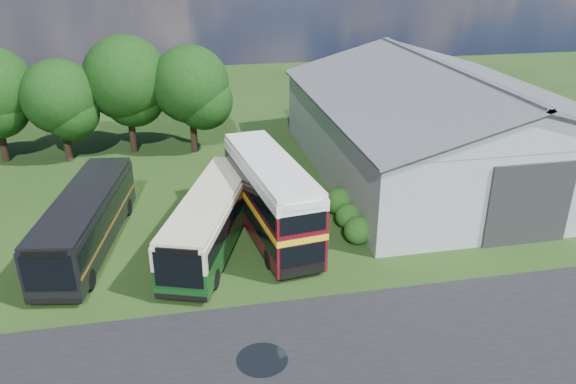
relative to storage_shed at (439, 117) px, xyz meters
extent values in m
plane|color=#193410|center=(-15.00, -15.98, -4.17)|extent=(120.00, 120.00, 0.00)
cube|color=black|center=(-12.00, -18.98, -4.17)|extent=(60.00, 8.00, 0.02)
cylinder|color=black|center=(-16.50, -18.98, -4.17)|extent=(2.20, 2.20, 0.01)
cube|color=gray|center=(0.00, 0.02, -1.42)|extent=(18.00, 24.00, 5.50)
cube|color=#2D3033|center=(0.00, -12.06, -1.67)|extent=(5.20, 0.18, 5.00)
cylinder|color=black|center=(-33.00, 8.52, -2.46)|extent=(0.56, 0.56, 3.42)
cylinder|color=black|center=(-28.00, 7.52, -2.64)|extent=(0.56, 0.56, 3.06)
sphere|color=black|center=(-28.00, 7.52, 1.10)|extent=(5.78, 5.78, 5.78)
cylinder|color=black|center=(-23.00, 8.82, -2.37)|extent=(0.56, 0.56, 3.60)
sphere|color=black|center=(-23.00, 8.82, 2.03)|extent=(6.80, 6.80, 6.80)
cylinder|color=black|center=(-18.00, 7.82, -2.51)|extent=(0.56, 0.56, 3.31)
sphere|color=black|center=(-18.00, 7.82, 1.54)|extent=(6.26, 6.26, 6.26)
sphere|color=#194714|center=(-9.40, -9.98, -4.17)|extent=(1.70, 1.70, 1.70)
sphere|color=#194714|center=(-9.40, -7.98, -4.17)|extent=(1.60, 1.60, 1.60)
sphere|color=#194714|center=(-9.40, -5.98, -4.17)|extent=(1.80, 1.80, 1.80)
cube|color=#0F3813|center=(-17.75, -8.79, -2.36)|extent=(6.55, 12.19, 2.97)
cube|color=#4B0A13|center=(-14.23, -7.97, -1.62)|extent=(4.29, 11.37, 4.44)
cube|color=black|center=(-24.69, -7.61, -2.34)|extent=(4.70, 12.33, 2.99)
camera|label=1|loc=(-19.13, -37.53, 11.86)|focal=35.00mm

